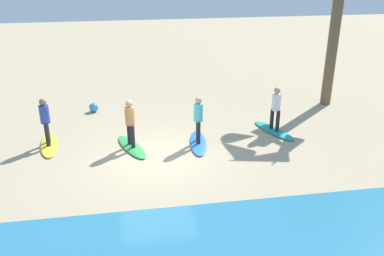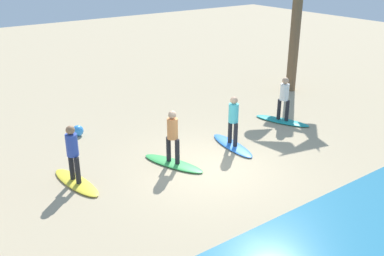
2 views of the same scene
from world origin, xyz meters
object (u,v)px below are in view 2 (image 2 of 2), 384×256
(surfer_teal, at_px, (284,96))
(surfer_green, at_px, (173,133))
(surfboard_teal, at_px, (282,121))
(surfboard_green, at_px, (173,163))
(beach_ball, at_px, (78,131))
(surfer_blue, at_px, (233,117))
(surfboard_yellow, at_px, (76,182))
(surfer_yellow, at_px, (72,150))
(surfboard_blue, at_px, (232,145))

(surfer_teal, height_order, surfer_green, same)
(surfboard_teal, height_order, surfboard_green, same)
(surfer_teal, height_order, beach_ball, surfer_teal)
(surfer_blue, relative_size, surfboard_yellow, 0.78)
(surfboard_green, distance_m, surfboard_yellow, 2.88)
(surfer_yellow, height_order, beach_ball, surfer_yellow)
(surfboard_blue, bearing_deg, surfer_teal, 108.36)
(surfboard_blue, height_order, surfboard_green, same)
(surfboard_teal, xyz_separation_m, surfer_green, (5.28, 0.54, 0.99))
(surfer_green, bearing_deg, surfboard_blue, 178.68)
(surfer_teal, bearing_deg, surfboard_green, 5.80)
(surfboard_teal, distance_m, surfer_green, 5.40)
(surfboard_teal, relative_size, surfboard_blue, 1.00)
(surfboard_teal, distance_m, surfer_yellow, 8.16)
(surfboard_green, bearing_deg, beach_ball, -179.22)
(surfboard_teal, height_order, surfer_teal, surfer_teal)
(surfer_teal, distance_m, surfer_green, 5.31)
(surfboard_yellow, height_order, beach_ball, beach_ball)
(surfboard_yellow, bearing_deg, surfer_teal, 81.52)
(surfboard_blue, xyz_separation_m, beach_ball, (3.76, -3.83, 0.15))
(surfer_teal, distance_m, surfboard_green, 5.40)
(surfer_green, distance_m, surfer_yellow, 2.88)
(surfboard_teal, relative_size, surfer_yellow, 1.28)
(surfboard_teal, bearing_deg, surfer_blue, -100.04)
(surfboard_teal, bearing_deg, surfboard_green, -105.44)
(surfer_blue, bearing_deg, surfer_yellow, -7.46)
(surfboard_blue, distance_m, surfer_green, 2.51)
(surfer_blue, distance_m, beach_ball, 5.43)
(surfer_teal, height_order, surfboard_yellow, surfer_teal)
(surfboard_green, xyz_separation_m, surfer_yellow, (2.82, -0.62, 0.99))
(surfboard_blue, relative_size, surfer_blue, 1.28)
(surfboard_teal, xyz_separation_m, beach_ball, (6.73, -3.24, 0.15))
(surfboard_green, bearing_deg, surfer_green, 159.76)
(surfer_teal, relative_size, surfer_green, 1.00)
(surfer_blue, height_order, surfboard_yellow, surfer_blue)
(surfboard_yellow, distance_m, surfer_yellow, 0.99)
(surfboard_blue, xyz_separation_m, surfboard_green, (2.30, -0.05, 0.00))
(surfer_teal, bearing_deg, surfer_yellow, -0.57)
(surfer_blue, distance_m, surfer_green, 2.30)
(surfer_teal, bearing_deg, surfboard_blue, 11.19)
(surfer_blue, xyz_separation_m, surfer_green, (2.30, -0.05, 0.00))
(surfer_teal, xyz_separation_m, surfboard_green, (5.28, 0.54, -0.99))
(surfboard_teal, relative_size, surfer_green, 1.28)
(surfboard_blue, xyz_separation_m, surfer_yellow, (5.12, -0.67, 0.99))
(beach_ball, bearing_deg, surfboard_yellow, 66.68)
(surfer_teal, xyz_separation_m, surfer_yellow, (8.10, -0.08, 0.00))
(surfboard_blue, xyz_separation_m, surfer_green, (2.30, -0.05, 0.99))
(surfer_green, bearing_deg, surfer_blue, 178.68)
(surfboard_green, height_order, surfer_yellow, surfer_yellow)
(surfboard_blue, relative_size, surfboard_green, 1.00)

